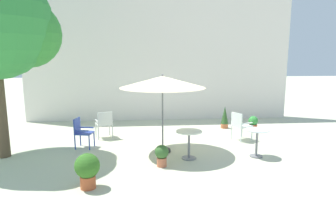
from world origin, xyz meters
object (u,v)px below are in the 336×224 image
object	(u,v)px
patio_chair_0	(104,122)
patio_chair_1	(240,124)
cafe_table_0	(257,138)
cafe_table_1	(189,140)
patio_umbrella_0	(162,83)
potted_plant_0	(87,169)
patio_chair_2	(82,131)
potted_plant_2	(253,123)
potted_plant_1	(162,154)
potted_plant_3	(225,117)

from	to	relation	value
patio_chair_0	patio_chair_1	bearing A→B (deg)	-8.35
cafe_table_0	cafe_table_1	distance (m)	1.82
patio_umbrella_0	potted_plant_0	bearing A→B (deg)	-127.08
cafe_table_1	patio_chair_2	xyz separation A→B (m)	(-2.96, 1.22, -0.00)
patio_umbrella_0	patio_chair_1	xyz separation A→B (m)	(2.52, 0.96, -1.41)
patio_umbrella_0	potted_plant_0	xyz separation A→B (m)	(-1.68, -2.23, -1.53)
patio_chair_0	potted_plant_2	distance (m)	5.20
patio_umbrella_0	potted_plant_1	distance (m)	1.99
cafe_table_1	patio_chair_2	bearing A→B (deg)	157.60
cafe_table_1	patio_chair_2	size ratio (longest dim) A/B	0.84
patio_chair_2	potted_plant_1	distance (m)	2.82
cafe_table_0	potted_plant_1	xyz separation A→B (m)	(-2.56, -0.49, -0.21)
patio_chair_0	potted_plant_2	xyz separation A→B (m)	(5.17, 0.49, -0.24)
patio_chair_2	potted_plant_1	bearing A→B (deg)	-37.80
cafe_table_1	potted_plant_3	xyz separation A→B (m)	(1.86, 3.26, -0.11)
cafe_table_0	potted_plant_1	world-z (taller)	cafe_table_0
patio_chair_1	potted_plant_2	xyz separation A→B (m)	(0.86, 1.12, -0.24)
patio_chair_2	potted_plant_3	distance (m)	5.24
cafe_table_1	potted_plant_3	distance (m)	3.76
cafe_table_0	cafe_table_1	size ratio (longest dim) A/B	1.01
patio_chair_0	potted_plant_3	world-z (taller)	patio_chair_0
potted_plant_2	cafe_table_1	bearing A→B (deg)	-135.37
potted_plant_2	potted_plant_1	bearing A→B (deg)	-137.42
patio_chair_1	potted_plant_1	xyz separation A→B (m)	(-2.63, -2.08, -0.23)
patio_chair_2	potted_plant_3	xyz separation A→B (m)	(4.82, 2.04, -0.10)
patio_chair_0	potted_plant_0	distance (m)	3.83
patio_umbrella_0	cafe_table_1	xyz separation A→B (m)	(0.64, -0.62, -1.43)
potted_plant_2	potted_plant_3	bearing A→B (deg)	147.69
patio_chair_0	cafe_table_0	bearing A→B (deg)	-27.65
cafe_table_0	potted_plant_0	xyz separation A→B (m)	(-4.14, -1.60, -0.09)
cafe_table_1	potted_plant_0	size ratio (longest dim) A/B	1.01
cafe_table_1	potted_plant_3	bearing A→B (deg)	60.34
patio_chair_0	potted_plant_1	xyz separation A→B (m)	(1.68, -2.71, -0.23)
cafe_table_0	patio_umbrella_0	bearing A→B (deg)	165.69
patio_umbrella_0	cafe_table_1	size ratio (longest dim) A/B	3.13
patio_umbrella_0	potted_plant_2	world-z (taller)	patio_umbrella_0
patio_chair_1	patio_chair_2	xyz separation A→B (m)	(-4.84, -0.36, -0.02)
patio_umbrella_0	potted_plant_1	size ratio (longest dim) A/B	4.35
potted_plant_0	potted_plant_2	world-z (taller)	potted_plant_0
potted_plant_1	patio_chair_0	bearing A→B (deg)	121.78
cafe_table_1	potted_plant_2	distance (m)	3.86
cafe_table_0	potted_plant_3	world-z (taller)	potted_plant_3
patio_chair_0	patio_chair_2	world-z (taller)	patio_chair_0
potted_plant_1	patio_chair_1	bearing A→B (deg)	38.38
cafe_table_0	potted_plant_0	world-z (taller)	cafe_table_0
patio_chair_1	potted_plant_2	size ratio (longest dim) A/B	1.64
patio_chair_0	potted_plant_0	world-z (taller)	patio_chair_0
cafe_table_1	potted_plant_3	size ratio (longest dim) A/B	0.91
cafe_table_0	patio_chair_0	size ratio (longest dim) A/B	0.84
potted_plant_2	potted_plant_0	bearing A→B (deg)	-139.57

